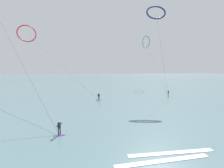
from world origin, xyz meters
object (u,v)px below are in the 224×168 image
(kite_emerald, at_px, (146,42))
(kite_navy, at_px, (156,12))
(surfer_teal, at_px, (99,97))
(surfer_violet, at_px, (59,129))
(kite_crimson, at_px, (27,34))
(surfer_lime, at_px, (168,94))

(kite_emerald, bearing_deg, kite_navy, 149.42)
(surfer_teal, relative_size, kite_emerald, 0.07)
(surfer_violet, relative_size, kite_crimson, 0.08)
(surfer_teal, height_order, kite_navy, kite_navy)
(surfer_lime, distance_m, kite_crimson, 43.15)
(surfer_lime, bearing_deg, surfer_teal, -53.05)
(kite_navy, bearing_deg, kite_crimson, 174.22)
(surfer_teal, bearing_deg, kite_crimson, 9.53)
(surfer_lime, distance_m, kite_navy, 21.10)
(surfer_violet, bearing_deg, kite_crimson, 52.11)
(kite_crimson, bearing_deg, surfer_teal, 127.35)
(surfer_violet, distance_m, kite_emerald, 53.04)
(surfer_teal, bearing_deg, surfer_lime, -135.58)
(kite_crimson, bearing_deg, surfer_lime, 143.47)
(surfer_lime, distance_m, kite_emerald, 28.84)
(surfer_violet, xyz_separation_m, surfer_teal, (6.33, 17.34, 0.00))
(surfer_teal, bearing_deg, kite_navy, -139.91)
(kite_emerald, bearing_deg, surfer_lime, 160.74)
(kite_crimson, distance_m, kite_emerald, 43.17)
(surfer_violet, bearing_deg, kite_emerald, -6.76)
(surfer_teal, xyz_separation_m, kite_navy, (14.11, -0.33, 20.40))
(kite_crimson, xyz_separation_m, kite_navy, (33.12, -12.15, 3.75))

